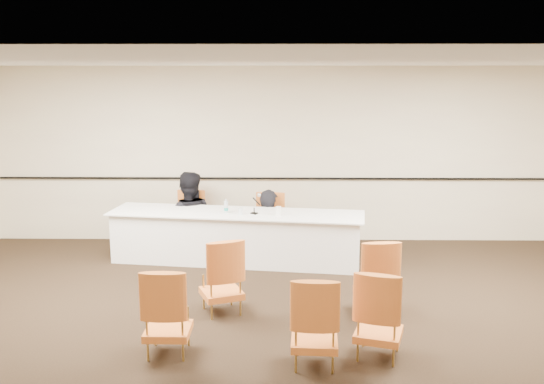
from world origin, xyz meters
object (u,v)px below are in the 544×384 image
(coffee_cup, at_px, (278,211))
(aud_chair_back_mid, at_px, (315,320))
(panelist_second_chair, at_px, (188,221))
(aud_chair_front_left, at_px, (221,275))
(water_bottle, at_px, (226,206))
(aud_chair_front_right, at_px, (376,276))
(aud_chair_back_left, at_px, (168,310))
(panelist_main_chair, at_px, (269,224))
(panelist_main, at_px, (269,238))
(aud_chair_back_right, at_px, (379,313))
(panel_table, at_px, (236,237))
(drinking_glass, at_px, (240,211))
(panelist_second, at_px, (189,224))
(microphone, at_px, (254,204))

(coffee_cup, xyz_separation_m, aud_chair_back_mid, (0.37, -3.19, -0.37))
(panelist_second_chair, distance_m, aud_chair_front_left, 2.85)
(water_bottle, bearing_deg, aud_chair_front_right, -45.19)
(aud_chair_back_left, bearing_deg, aud_chair_front_left, 68.08)
(panelist_main_chair, bearing_deg, panelist_second_chair, 180.00)
(panelist_main_chair, relative_size, aud_chair_back_left, 1.00)
(aud_chair_back_left, bearing_deg, aud_chair_back_mid, -8.53)
(panelist_main, distance_m, coffee_cup, 0.94)
(aud_chair_back_left, xyz_separation_m, aud_chair_back_right, (2.18, -0.04, 0.00))
(aud_chair_back_mid, bearing_deg, panel_table, 109.86)
(water_bottle, height_order, aud_chair_back_left, water_bottle)
(drinking_glass, bearing_deg, panelist_second_chair, 137.65)
(panel_table, height_order, panelist_main_chair, panelist_main_chair)
(panel_table, height_order, panelist_second_chair, panelist_second_chair)
(drinking_glass, height_order, aud_chair_front_left, aud_chair_front_left)
(panel_table, xyz_separation_m, aud_chair_back_left, (-0.49, -3.14, 0.08))
(panel_table, relative_size, panelist_second, 2.21)
(microphone, height_order, drinking_glass, microphone)
(panelist_second, bearing_deg, aud_chair_front_right, 130.90)
(panel_table, bearing_deg, panelist_second, 148.34)
(coffee_cup, bearing_deg, panelist_second, 149.38)
(panelist_main, relative_size, panelist_main_chair, 1.70)
(aud_chair_front_right, bearing_deg, drinking_glass, 127.02)
(panelist_main_chair, distance_m, aud_chair_back_right, 3.89)
(panel_table, distance_m, panelist_main_chair, 0.71)
(microphone, xyz_separation_m, water_bottle, (-0.43, 0.06, -0.04))
(panelist_main_chair, xyz_separation_m, aud_chair_back_right, (1.20, -3.70, 0.00))
(aud_chair_front_left, relative_size, aud_chair_back_right, 1.00)
(panel_table, relative_size, drinking_glass, 39.02)
(aud_chair_back_left, bearing_deg, coffee_cup, 69.26)
(drinking_glass, relative_size, aud_chair_front_left, 0.11)
(aud_chair_front_right, height_order, aud_chair_back_left, same)
(panel_table, distance_m, aud_chair_back_mid, 3.53)
(panelist_second_chair, xyz_separation_m, microphone, (1.13, -0.80, 0.46))
(aud_chair_front_right, bearing_deg, panelist_second, 128.59)
(aud_chair_back_mid, bearing_deg, panelist_second, 117.63)
(coffee_cup, bearing_deg, aud_chair_back_mid, -83.38)
(panelist_second_chair, relative_size, aud_chair_front_left, 1.00)
(water_bottle, bearing_deg, panel_table, 17.04)
(panel_table, distance_m, aud_chair_back_right, 3.61)
(panelist_second, distance_m, drinking_glass, 1.31)
(panelist_main_chair, distance_m, coffee_cup, 0.81)
(microphone, bearing_deg, panelist_main, 97.47)
(panelist_main, xyz_separation_m, aud_chair_back_mid, (0.53, -3.89, 0.24))
(aud_chair_back_mid, distance_m, aud_chair_back_right, 0.70)
(aud_chair_front_right, relative_size, aud_chair_back_right, 1.00)
(coffee_cup, bearing_deg, aud_chair_front_right, -57.39)
(panel_table, bearing_deg, panelist_main_chair, 54.18)
(aud_chair_front_left, bearing_deg, aud_chair_back_left, -134.24)
(panelist_main, relative_size, aud_chair_back_mid, 1.70)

